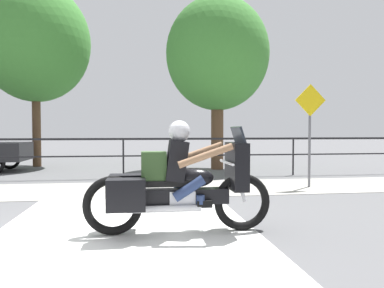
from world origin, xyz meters
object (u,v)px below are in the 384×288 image
Objects in this scene: street_sign at (310,122)px; tree_behind_car at (35,43)px; motorcycle at (178,183)px; tree_behind_sign at (217,55)px.

tree_behind_car is at bearing 141.26° from street_sign.
motorcycle is 5.07m from street_sign.
tree_behind_sign is at bearing 71.48° from motorcycle.
motorcycle is at bearing -105.46° from tree_behind_sign.
street_sign is 5.22m from tree_behind_sign.
tree_behind_car reaches higher than tree_behind_sign.
street_sign is 10.56m from tree_behind_car.
motorcycle is 0.42× the size of tree_behind_sign.
tree_behind_car is (-6.55, 1.91, 0.63)m from tree_behind_sign.
tree_behind_car is (-4.35, 9.85, 3.97)m from motorcycle.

